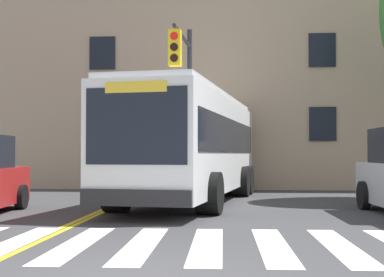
% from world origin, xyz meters
% --- Properties ---
extents(crosswalk, '(13.47, 3.83, 0.01)m').
position_xyz_m(crosswalk, '(0.87, 2.52, 0.00)').
color(crosswalk, white).
rests_on(crosswalk, ground).
extents(lane_line_yellow_inner, '(0.12, 36.00, 0.01)m').
position_xyz_m(lane_line_yellow_inner, '(-2.17, 16.52, 0.00)').
color(lane_line_yellow_inner, gold).
rests_on(lane_line_yellow_inner, ground).
extents(lane_line_yellow_outer, '(0.12, 36.00, 0.01)m').
position_xyz_m(lane_line_yellow_outer, '(-2.01, 16.52, 0.00)').
color(lane_line_yellow_outer, gold).
rests_on(lane_line_yellow_outer, ground).
extents(city_bus, '(4.16, 11.11, 3.31)m').
position_xyz_m(city_bus, '(0.06, 10.35, 1.78)').
color(city_bus, white).
rests_on(city_bus, ground).
extents(car_tan_behind_bus, '(2.21, 4.20, 1.76)m').
position_xyz_m(car_tan_behind_bus, '(0.79, 19.29, 0.81)').
color(car_tan_behind_bus, tan).
rests_on(car_tan_behind_bus, ground).
extents(traffic_light_overhead, '(0.45, 3.05, 5.56)m').
position_xyz_m(traffic_light_overhead, '(-0.15, 9.84, 3.65)').
color(traffic_light_overhead, '#28282D').
rests_on(traffic_light_overhead, ground).
extents(building_facade, '(34.49, 9.25, 10.90)m').
position_xyz_m(building_facade, '(0.45, 20.49, 5.45)').
color(building_facade, tan).
rests_on(building_facade, ground).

